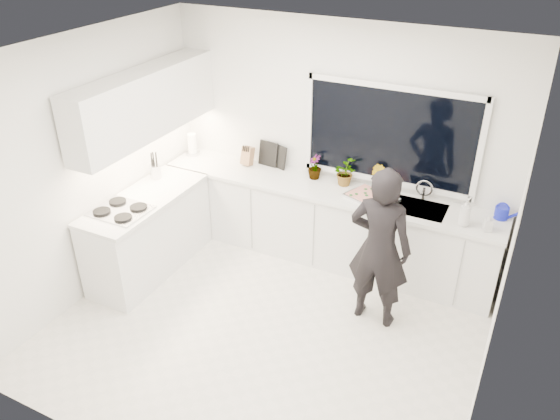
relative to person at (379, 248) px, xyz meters
The scene contains 25 objects.
floor 1.39m from the person, 143.78° to the right, with size 4.00×3.50×0.02m, color beige.
wall_back 1.51m from the person, 128.79° to the left, with size 4.00×0.02×2.70m, color white.
wall_left 3.02m from the person, 167.33° to the right, with size 0.02×3.50×2.70m, color white.
wall_right 1.39m from the person, 30.22° to the right, with size 0.02×3.50×2.70m, color white.
ceiling 2.17m from the person, 143.78° to the right, with size 4.00×3.50×0.02m, color white.
window 1.32m from the person, 105.15° to the left, with size 1.80×0.02×1.00m, color black.
base_cabinets_back 1.26m from the person, 138.14° to the left, with size 3.92×0.58×0.88m, color white.
base_cabinets_left 2.61m from the person, behind, with size 0.58×1.60×0.88m, color white.
countertop_back 1.19m from the person, 138.50° to the left, with size 3.94×0.62×0.04m, color silver.
countertop_left 2.58m from the person, behind, with size 0.62×1.60×0.04m, color silver.
upper_cabinets 2.86m from the person, behind, with size 0.34×2.10×0.70m, color white.
sink 0.81m from the person, 78.69° to the left, with size 0.58×0.42×0.14m, color silver.
faucet 1.03m from the person, 80.91° to the left, with size 0.03×0.03×0.22m, color silver.
stovetop 2.66m from the person, 165.81° to the right, with size 0.56×0.48×0.03m, color black.
person is the anchor object (origin of this frame).
pizza_tray 0.85m from the person, 113.91° to the left, with size 0.51×0.37×0.03m, color silver.
pizza 0.85m from the person, 113.91° to the left, with size 0.46×0.33×0.01m, color red.
watering_can 1.36m from the person, 44.94° to the left, with size 0.14×0.14×0.13m, color #131BB2.
paper_towel_roll 2.89m from the person, 161.86° to the left, with size 0.11×0.11×0.26m, color white.
knife_block 2.19m from the person, 154.51° to the left, with size 0.13×0.10×0.22m, color olive.
utensil_crock 2.75m from the person, behind, with size 0.13×0.13×0.16m, color silver.
picture_frame_large 1.91m from the person, 146.92° to the left, with size 0.22×0.02×0.28m, color black.
picture_frame_small 2.04m from the person, 149.13° to the left, with size 0.25×0.02×0.30m, color black.
herb_plants 1.23m from the person, 127.43° to the left, with size 0.97×0.36×0.31m.
soap_bottles 0.98m from the person, 42.91° to the left, with size 0.36×0.15×0.30m.
Camera 1 is at (1.98, -3.65, 3.72)m, focal length 35.00 mm.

